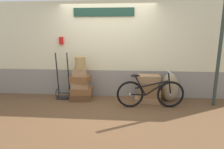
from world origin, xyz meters
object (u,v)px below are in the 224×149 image
(suitcase_7, at_px, (148,85))
(suitcase_3, at_px, (80,79))
(bicycle, at_px, (150,93))
(suitcase_4, at_px, (80,72))
(suitcase_0, at_px, (81,96))
(luggage_trolley, at_px, (63,86))
(suitcase_1, at_px, (82,91))
(suitcase_2, at_px, (81,85))
(suitcase_6, at_px, (149,93))
(suitcase_8, at_px, (149,78))
(wicker_basket, at_px, (80,63))
(suitcase_5, at_px, (147,99))
(burlap_sack, at_px, (170,87))

(suitcase_7, bearing_deg, suitcase_3, -175.08)
(bicycle, bearing_deg, suitcase_4, 166.37)
(suitcase_0, height_order, luggage_trolley, luggage_trolley)
(suitcase_1, distance_m, suitcase_2, 0.16)
(suitcase_3, relative_size, suitcase_4, 1.37)
(suitcase_6, height_order, suitcase_8, suitcase_8)
(suitcase_0, distance_m, wicker_basket, 0.91)
(suitcase_0, relative_size, bicycle, 0.34)
(suitcase_7, relative_size, luggage_trolley, 0.38)
(suitcase_8, height_order, wicker_basket, wicker_basket)
(wicker_basket, bearing_deg, suitcase_5, 0.09)
(suitcase_6, relative_size, burlap_sack, 0.74)
(suitcase_3, distance_m, suitcase_7, 1.78)
(suitcase_1, bearing_deg, luggage_trolley, 166.14)
(wicker_basket, bearing_deg, suitcase_7, -0.29)
(suitcase_6, bearing_deg, luggage_trolley, -178.20)
(luggage_trolley, bearing_deg, suitcase_8, -2.11)
(suitcase_4, bearing_deg, suitcase_8, -5.25)
(suitcase_0, xyz_separation_m, wicker_basket, (0.01, -0.00, 0.91))
(suitcase_1, relative_size, bicycle, 0.35)
(suitcase_0, relative_size, burlap_sack, 0.74)
(suitcase_0, height_order, suitcase_2, suitcase_2)
(suitcase_1, bearing_deg, burlap_sack, -2.53)
(suitcase_6, xyz_separation_m, bicycle, (-0.03, -0.41, 0.11))
(wicker_basket, height_order, burlap_sack, wicker_basket)
(suitcase_3, bearing_deg, suitcase_5, 6.18)
(suitcase_5, bearing_deg, suitcase_4, -175.16)
(suitcase_4, relative_size, bicycle, 0.22)
(luggage_trolley, relative_size, burlap_sack, 1.66)
(suitcase_4, relative_size, suitcase_6, 0.63)
(suitcase_2, bearing_deg, luggage_trolley, 169.87)
(suitcase_5, bearing_deg, suitcase_7, -78.37)
(suitcase_1, bearing_deg, suitcase_0, -132.56)
(suitcase_5, xyz_separation_m, suitcase_7, (0.00, -0.01, 0.38))
(suitcase_2, height_order, burlap_sack, burlap_sack)
(suitcase_3, relative_size, luggage_trolley, 0.38)
(suitcase_8, bearing_deg, suitcase_2, 177.82)
(suitcase_3, distance_m, wicker_basket, 0.43)
(suitcase_0, height_order, burlap_sack, burlap_sack)
(suitcase_0, distance_m, suitcase_5, 1.77)
(suitcase_6, height_order, luggage_trolley, luggage_trolley)
(suitcase_5, bearing_deg, luggage_trolley, -177.02)
(suitcase_3, bearing_deg, burlap_sack, 8.40)
(suitcase_7, height_order, luggage_trolley, luggage_trolley)
(suitcase_7, bearing_deg, suitcase_5, 101.79)
(suitcase_5, xyz_separation_m, bicycle, (0.01, -0.41, 0.28))
(luggage_trolley, bearing_deg, suitcase_6, -2.73)
(suitcase_4, height_order, luggage_trolley, luggage_trolley)
(suitcase_1, xyz_separation_m, suitcase_2, (-0.02, 0.00, 0.16))
(suitcase_2, bearing_deg, burlap_sack, 1.15)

